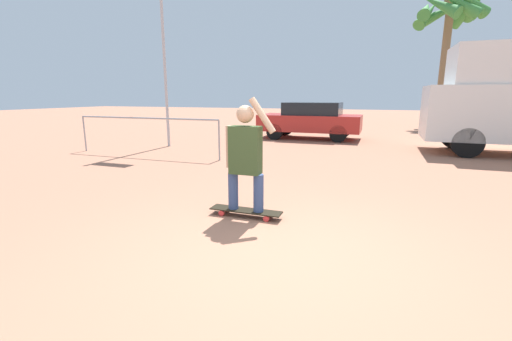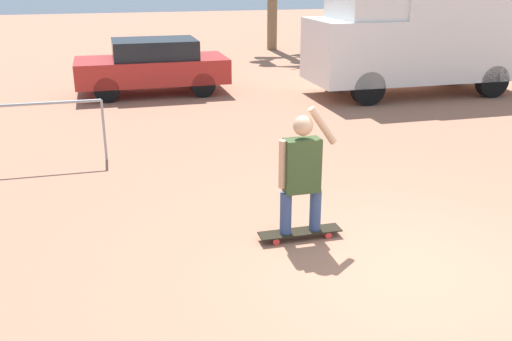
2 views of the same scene
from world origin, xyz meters
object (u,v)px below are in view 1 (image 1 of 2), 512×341
(person_skateboarder, at_px, (245,153))
(flagpole, at_px, (166,29))
(skateboard, at_px, (246,211))
(palm_tree_near_van, at_px, (450,14))
(parked_car_red, at_px, (311,120))

(person_skateboarder, xyz_separation_m, flagpole, (-4.83, 5.48, 2.77))
(skateboard, xyz_separation_m, flagpole, (-4.83, 5.48, 3.61))
(person_skateboarder, height_order, flagpole, flagpole)
(palm_tree_near_van, bearing_deg, person_skateboarder, -105.53)
(person_skateboarder, bearing_deg, parked_car_red, 95.50)
(skateboard, distance_m, person_skateboarder, 0.83)
(person_skateboarder, bearing_deg, flagpole, 131.39)
(palm_tree_near_van, bearing_deg, flagpole, -130.39)
(person_skateboarder, relative_size, parked_car_red, 0.40)
(person_skateboarder, relative_size, flagpole, 0.25)
(person_skateboarder, height_order, parked_car_red, person_skateboarder)
(parked_car_red, relative_size, palm_tree_near_van, 0.56)
(skateboard, height_order, parked_car_red, parked_car_red)
(person_skateboarder, xyz_separation_m, parked_car_red, (-0.88, 9.14, -0.17))
(palm_tree_near_van, height_order, flagpole, palm_tree_near_van)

